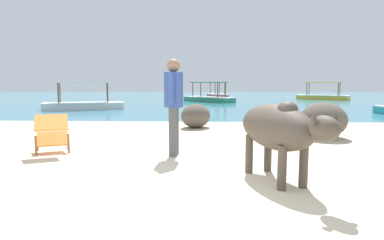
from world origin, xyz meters
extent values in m
cube|color=beige|center=(0.00, 0.00, 0.02)|extent=(18.00, 14.00, 0.04)
cube|color=teal|center=(0.00, 22.00, 0.00)|extent=(60.00, 36.00, 0.03)
cylinder|color=#4C4238|center=(1.91, 0.50, 0.30)|extent=(0.10, 0.10, 0.52)
cylinder|color=#4C4238|center=(1.63, 0.39, 0.30)|extent=(0.10, 0.10, 0.52)
cylinder|color=#4C4238|center=(1.63, 1.23, 0.30)|extent=(0.10, 0.10, 0.52)
cylinder|color=#4C4238|center=(1.35, 1.12, 0.30)|extent=(0.10, 0.10, 0.52)
ellipsoid|color=#4C4238|center=(1.63, 0.81, 0.72)|extent=(1.01, 1.52, 0.57)
ellipsoid|color=#4C4238|center=(1.95, -0.01, 0.81)|extent=(0.35, 0.44, 0.27)
cone|color=#4C4238|center=(2.07, 0.04, 0.93)|extent=(0.12, 0.12, 0.09)
cone|color=#4C4238|center=(1.82, -0.06, 0.93)|extent=(0.12, 0.12, 0.09)
ellipsoid|color=#4C4238|center=(1.72, 0.58, 0.96)|extent=(0.31, 0.33, 0.19)
cylinder|color=brown|center=(-2.29, 2.43, 0.11)|extent=(0.04, 0.04, 0.14)
cylinder|color=brown|center=(-1.81, 2.64, 0.11)|extent=(0.04, 0.04, 0.14)
cylinder|color=brown|center=(-2.11, 2.05, 0.21)|extent=(0.04, 0.04, 0.34)
cylinder|color=brown|center=(-1.64, 2.27, 0.21)|extent=(0.04, 0.04, 0.34)
cube|color=orange|center=(-1.96, 2.35, 0.28)|extent=(0.65, 0.61, 0.21)
cube|color=orange|center=(-1.83, 2.06, 0.61)|extent=(0.67, 0.64, 0.23)
cylinder|color=#4C4C51|center=(0.21, 2.09, 0.45)|extent=(0.14, 0.14, 0.82)
cylinder|color=#4C4C51|center=(0.22, 2.27, 0.45)|extent=(0.14, 0.14, 0.82)
cylinder|color=#334C99|center=(0.22, 2.18, 1.15)|extent=(0.32, 0.32, 0.58)
cylinder|color=#334C99|center=(0.20, 1.97, 1.18)|extent=(0.09, 0.09, 0.52)
cylinder|color=#334C99|center=(0.23, 2.39, 1.18)|extent=(0.09, 0.09, 0.52)
sphere|color=#997051|center=(0.22, 2.18, 1.55)|extent=(0.22, 0.22, 0.22)
ellipsoid|color=brown|center=(0.47, 5.65, 0.36)|extent=(1.07, 1.18, 0.65)
ellipsoid|color=brown|center=(2.35, 3.87, 0.24)|extent=(0.91, 0.89, 0.40)
ellipsoid|color=brown|center=(3.37, 4.12, 0.43)|extent=(1.34, 1.36, 0.79)
cube|color=white|center=(-5.01, 12.03, 0.16)|extent=(3.76, 2.19, 0.28)
cube|color=white|center=(-5.01, 12.03, 0.32)|extent=(3.85, 2.27, 0.04)
cylinder|color=brown|center=(-5.91, 11.32, 0.77)|extent=(0.06, 0.06, 0.95)
cylinder|color=brown|center=(-6.15, 12.05, 0.77)|extent=(0.06, 0.06, 0.95)
cylinder|color=brown|center=(-3.86, 12.01, 0.77)|extent=(0.06, 0.06, 0.95)
cylinder|color=brown|center=(-4.11, 12.74, 0.77)|extent=(0.06, 0.06, 0.95)
cube|color=silver|center=(-5.01, 12.03, 1.28)|extent=(2.69, 1.69, 0.06)
cube|color=#C63833|center=(1.63, 23.72, 0.16)|extent=(1.67, 3.73, 0.28)
cube|color=white|center=(1.63, 23.72, 0.32)|extent=(1.73, 3.81, 0.04)
cylinder|color=brown|center=(1.08, 24.72, 0.77)|extent=(0.06, 0.06, 0.95)
cylinder|color=brown|center=(1.84, 24.85, 0.77)|extent=(0.06, 0.06, 0.95)
cylinder|color=brown|center=(1.43, 22.59, 0.77)|extent=(0.06, 0.06, 0.95)
cylinder|color=brown|center=(2.19, 22.72, 0.77)|extent=(0.06, 0.06, 0.95)
cube|color=silver|center=(1.63, 23.72, 1.28)|extent=(1.33, 2.64, 0.06)
cube|color=#338E66|center=(0.91, 18.38, 0.16)|extent=(3.41, 3.22, 0.28)
cube|color=white|center=(0.91, 18.38, 0.32)|extent=(3.50, 3.31, 0.04)
cylinder|color=brown|center=(1.97, 17.95, 0.77)|extent=(0.06, 0.06, 0.95)
cylinder|color=brown|center=(1.46, 17.37, 0.77)|extent=(0.06, 0.06, 0.95)
cylinder|color=brown|center=(0.36, 19.39, 0.77)|extent=(0.06, 0.06, 0.95)
cylinder|color=brown|center=(-0.15, 18.82, 0.77)|extent=(0.06, 0.06, 0.95)
cube|color=#339356|center=(0.91, 18.38, 1.28)|extent=(2.50, 2.38, 0.06)
cube|color=gold|center=(9.36, 21.59, 0.16)|extent=(3.68, 2.71, 0.28)
cube|color=white|center=(9.36, 21.59, 0.32)|extent=(3.77, 2.79, 0.04)
cylinder|color=brown|center=(10.49, 21.40, 0.77)|extent=(0.06, 0.06, 0.95)
cylinder|color=brown|center=(10.12, 20.73, 0.77)|extent=(0.06, 0.06, 0.95)
cylinder|color=brown|center=(8.60, 22.45, 0.77)|extent=(0.06, 0.06, 0.95)
cylinder|color=brown|center=(8.23, 21.78, 0.77)|extent=(0.06, 0.06, 0.95)
cube|color=#EFD14C|center=(9.36, 21.59, 1.28)|extent=(2.66, 2.04, 0.06)
camera|label=1|loc=(0.77, -3.35, 1.27)|focal=31.05mm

